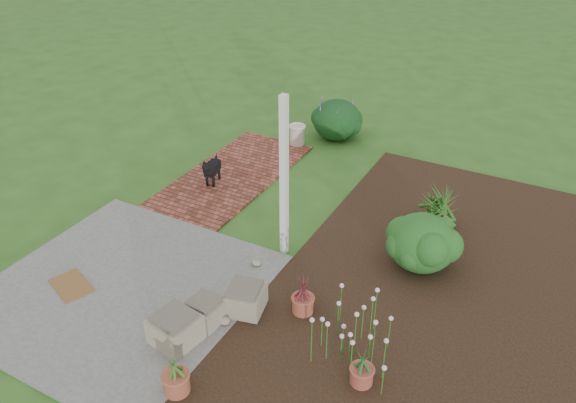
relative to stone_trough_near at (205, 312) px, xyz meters
The scene contains 19 objects.
ground 1.73m from the stone_trough_near, 95.06° to the left, with size 80.00×80.00×0.00m, color #2D591C.
concrete_patio 1.41m from the stone_trough_near, behind, with size 3.50×3.50×0.04m, color #5D5D5B.
brick_path 3.93m from the stone_trough_near, 118.14° to the left, with size 1.60×3.50×0.04m, color #5B291D.
garden_bed 3.23m from the stone_trough_near, 43.30° to the left, with size 4.00×7.00×0.03m, color black.
veranda_post 2.11m from the stone_trough_near, 85.32° to the left, with size 0.10×0.10×2.50m, color white.
stone_trough_near is the anchor object (origin of this frame).
stone_trough_mid 0.47m from the stone_trough_near, 103.93° to the right, with size 0.52×0.52×0.34m, color gray.
stone_trough_far 0.53m from the stone_trough_near, 51.95° to the left, with size 0.48×0.48×0.32m, color gray.
coir_doormat 2.07m from the stone_trough_near, behind, with size 0.64×0.41×0.02m, color brown.
black_dog 3.57m from the stone_trough_near, 123.68° to the left, with size 0.28×0.60×0.52m.
cream_ceramic_urn 5.38m from the stone_trough_near, 105.13° to the left, with size 0.30×0.30×0.40m, color beige.
evergreen_shrub 3.19m from the stone_trough_near, 49.97° to the left, with size 0.97×0.97×0.83m, color #113D0F.
agapanthus_clump_back 3.91m from the stone_trough_near, 59.41° to the left, with size 0.92×0.92×0.83m, color #174110, non-canonical shape.
agapanthus_clump_front 4.16m from the stone_trough_near, 61.96° to the left, with size 0.90×0.90×0.80m, color #0F350E, non-canonical shape.
pink_flower_patch 1.97m from the stone_trough_near, 12.30° to the left, with size 1.03×1.03×0.66m, color #113D0F, non-canonical shape.
terracotta_pot_bronze 1.25m from the stone_trough_near, 36.68° to the left, with size 0.28×0.28×0.23m, color #994933.
terracotta_pot_small_left 2.12m from the stone_trough_near, ahead, with size 0.26×0.26×0.22m, color #9B4434.
terracotta_pot_small_right 1.13m from the stone_trough_near, 70.89° to the right, with size 0.29×0.29×0.25m, color #9B4934.
purple_flowering_bush 6.00m from the stone_trough_near, 98.11° to the left, with size 1.02×1.02×0.87m, color black.
Camera 1 is at (3.62, -5.91, 5.06)m, focal length 35.00 mm.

